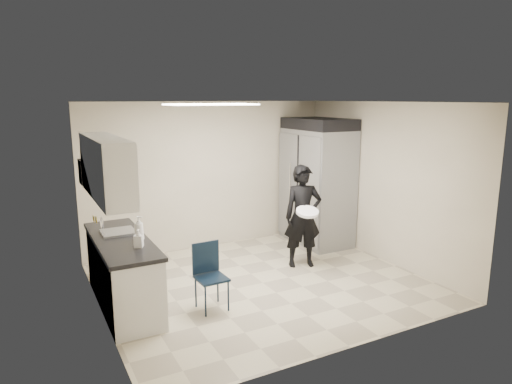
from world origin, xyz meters
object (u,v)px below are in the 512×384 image
commercial_fridge (317,187)px  man_tuxedo (303,216)px  lower_counter (123,274)px  folding_chair (212,278)px

commercial_fridge → man_tuxedo: bearing=-134.8°
lower_counter → man_tuxedo: size_ratio=1.16×
folding_chair → commercial_fridge: bearing=29.2°
lower_counter → man_tuxedo: man_tuxedo is taller
commercial_fridge → lower_counter: bearing=-164.1°
lower_counter → commercial_fridge: size_ratio=0.90×
commercial_fridge → folding_chair: bearing=-148.7°
commercial_fridge → man_tuxedo: size_ratio=1.28×
lower_counter → commercial_fridge: commercial_fridge is taller
commercial_fridge → man_tuxedo: commercial_fridge is taller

